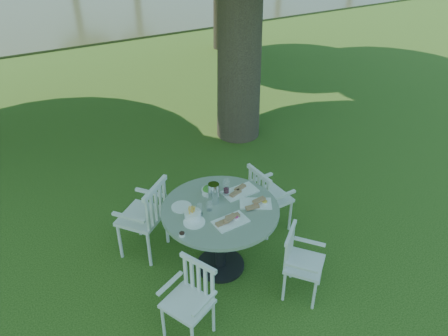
{
  "coord_description": "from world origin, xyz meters",
  "views": [
    {
      "loc": [
        -2.22,
        -3.82,
        3.76
      ],
      "look_at": [
        0.0,
        0.2,
        0.85
      ],
      "focal_mm": 35.0,
      "sensor_mm": 36.0,
      "label": 1
    }
  ],
  "objects": [
    {
      "name": "ground",
      "position": [
        0.0,
        0.0,
        0.0
      ],
      "size": [
        140.0,
        140.0,
        0.0
      ],
      "primitive_type": "plane",
      "color": "#1D3A0C",
      "rests_on": "ground"
    },
    {
      "name": "table",
      "position": [
        -0.44,
        -0.51,
        0.68
      ],
      "size": [
        1.29,
        1.29,
        0.86
      ],
      "color": "black",
      "rests_on": "ground"
    },
    {
      "name": "chair_ne",
      "position": [
        0.38,
        -0.17,
        0.54
      ],
      "size": [
        0.46,
        0.49,
        0.91
      ],
      "rotation": [
        0.0,
        0.0,
        -4.65
      ],
      "color": "silver",
      "rests_on": "ground"
    },
    {
      "name": "chair_nw",
      "position": [
        -1.05,
        0.12,
        0.59
      ],
      "size": [
        0.69,
        0.69,
        1.0
      ],
      "rotation": [
        0.0,
        0.0,
        -2.44
      ],
      "color": "silver",
      "rests_on": "ground"
    },
    {
      "name": "chair_sw",
      "position": [
        -1.08,
        -1.14,
        0.49
      ],
      "size": [
        0.54,
        0.55,
        0.84
      ],
      "rotation": [
        0.0,
        0.0,
        -1.12
      ],
      "color": "silver",
      "rests_on": "ground"
    },
    {
      "name": "chair_se",
      "position": [
        0.1,
        -1.23,
        0.48
      ],
      "size": [
        0.56,
        0.56,
        0.82
      ],
      "rotation": [
        0.0,
        0.0,
        0.7
      ],
      "color": "silver",
      "rests_on": "ground"
    },
    {
      "name": "tableware",
      "position": [
        -0.46,
        -0.44,
        0.92
      ],
      "size": [
        1.16,
        0.77,
        0.24
      ],
      "color": "white",
      "rests_on": "table"
    }
  ]
}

